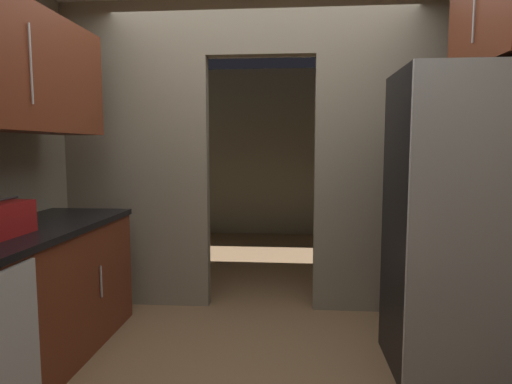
# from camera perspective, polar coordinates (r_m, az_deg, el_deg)

# --- Properties ---
(ground) EXTENTS (20.00, 20.00, 0.00)m
(ground) POSITION_cam_1_polar(r_m,az_deg,el_deg) (2.84, -1.28, -23.35)
(ground) COLOR brown
(kitchen_partition) EXTENTS (3.40, 0.12, 2.59)m
(kitchen_partition) POSITION_cam_1_polar(r_m,az_deg,el_deg) (3.71, 0.73, 5.48)
(kitchen_partition) COLOR gray
(kitchen_partition) RESTS_ON ground
(adjoining_room_shell) EXTENTS (3.40, 3.28, 2.59)m
(adjoining_room_shell) POSITION_cam_1_polar(r_m,az_deg,el_deg) (5.88, 2.23, 5.01)
(adjoining_room_shell) COLOR gray
(adjoining_room_shell) RESTS_ON ground
(refrigerator) EXTENTS (0.84, 0.71, 1.84)m
(refrigerator) POSITION_cam_1_polar(r_m,az_deg,el_deg) (2.93, 25.58, -3.84)
(refrigerator) COLOR black
(refrigerator) RESTS_ON ground
(lower_cabinet_run) EXTENTS (0.67, 2.08, 0.89)m
(lower_cabinet_run) POSITION_cam_1_polar(r_m,az_deg,el_deg) (3.02, -29.04, -13.03)
(lower_cabinet_run) COLOR maroon
(lower_cabinet_run) RESTS_ON ground
(dishwasher) EXTENTS (0.02, 0.56, 0.83)m
(dishwasher) POSITION_cam_1_polar(r_m,az_deg,el_deg) (2.41, -30.35, -18.72)
(dishwasher) COLOR #B7BABC
(dishwasher) RESTS_ON ground
(upper_cabinet_counterside) EXTENTS (0.36, 1.87, 0.73)m
(upper_cabinet_counterside) POSITION_cam_1_polar(r_m,az_deg,el_deg) (2.90, -30.46, 14.17)
(upper_cabinet_counterside) COLOR maroon
(upper_cabinet_fridgeside) EXTENTS (0.36, 0.93, 0.70)m
(upper_cabinet_fridgeside) POSITION_cam_1_polar(r_m,az_deg,el_deg) (3.18, 29.84, 20.34)
(upper_cabinet_fridgeside) COLOR maroon
(boombox) EXTENTS (0.17, 0.39, 0.22)m
(boombox) POSITION_cam_1_polar(r_m,az_deg,el_deg) (2.80, -30.21, -3.17)
(boombox) COLOR maroon
(boombox) RESTS_ON lower_cabinet_run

